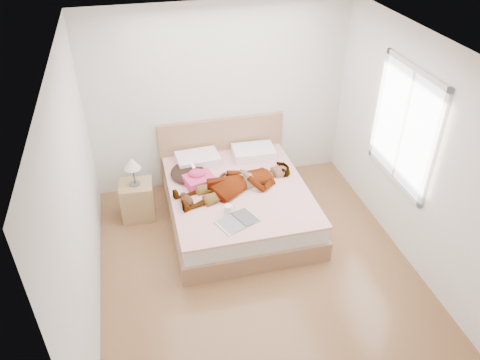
# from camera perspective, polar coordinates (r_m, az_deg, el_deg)

# --- Properties ---
(ground) EXTENTS (4.00, 4.00, 0.00)m
(ground) POSITION_cam_1_polar(r_m,az_deg,el_deg) (5.62, 2.11, -10.69)
(ground) COLOR #57391B
(ground) RESTS_ON ground
(woman) EXTENTS (1.73, 1.01, 0.22)m
(woman) POSITION_cam_1_polar(r_m,az_deg,el_deg) (5.95, -0.38, -0.01)
(woman) COLOR white
(woman) RESTS_ON bed
(hair) EXTENTS (0.58, 0.66, 0.08)m
(hair) POSITION_cam_1_polar(r_m,az_deg,el_deg) (6.27, -6.41, 0.99)
(hair) COLOR black
(hair) RESTS_ON bed
(phone) EXTENTS (0.06, 0.09, 0.05)m
(phone) POSITION_cam_1_polar(r_m,az_deg,el_deg) (6.18, -5.77, 1.75)
(phone) COLOR silver
(phone) RESTS_ON bed
(room_shell) EXTENTS (4.00, 4.00, 4.00)m
(room_shell) POSITION_cam_1_polar(r_m,az_deg,el_deg) (5.62, 19.39, 6.14)
(room_shell) COLOR white
(room_shell) RESTS_ON ground
(bed) EXTENTS (1.80, 2.08, 1.00)m
(bed) POSITION_cam_1_polar(r_m,az_deg,el_deg) (6.20, -0.41, -2.31)
(bed) COLOR olive
(bed) RESTS_ON ground
(towel) EXTENTS (0.43, 0.38, 0.19)m
(towel) POSITION_cam_1_polar(r_m,az_deg,el_deg) (6.05, -5.05, 0.14)
(towel) COLOR #D83A8E
(towel) RESTS_ON bed
(magazine) EXTENTS (0.56, 0.47, 0.03)m
(magazine) POSITION_cam_1_polar(r_m,az_deg,el_deg) (5.45, -0.25, -5.04)
(magazine) COLOR white
(magazine) RESTS_ON bed
(coffee_mug) EXTENTS (0.14, 0.10, 0.10)m
(coffee_mug) POSITION_cam_1_polar(r_m,az_deg,el_deg) (5.56, -1.46, -3.54)
(coffee_mug) COLOR white
(coffee_mug) RESTS_ON bed
(plush_toy) EXTENTS (0.19, 0.25, 0.13)m
(plush_toy) POSITION_cam_1_polar(r_m,az_deg,el_deg) (5.72, -6.57, -2.42)
(plush_toy) COLOR black
(plush_toy) RESTS_ON bed
(nightstand) EXTENTS (0.45, 0.40, 0.91)m
(nightstand) POSITION_cam_1_polar(r_m,az_deg,el_deg) (6.33, -12.42, -2.11)
(nightstand) COLOR olive
(nightstand) RESTS_ON ground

